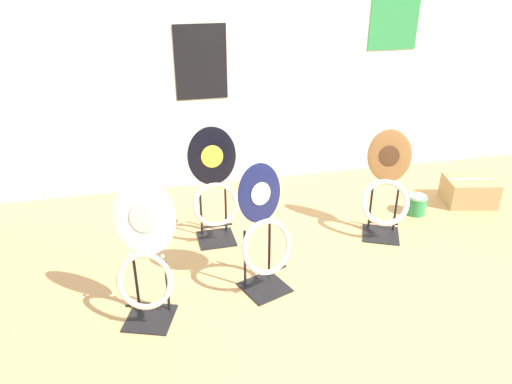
% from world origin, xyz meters
% --- Properties ---
extents(ground_plane, '(14.00, 14.00, 0.00)m').
position_xyz_m(ground_plane, '(0.00, 0.00, 0.00)').
color(ground_plane, tan).
extents(wall_back, '(8.00, 0.07, 2.60)m').
position_xyz_m(wall_back, '(0.00, 2.36, 1.30)').
color(wall_back, silver).
rests_on(wall_back, ground_plane).
extents(toilet_seat_display_woodgrain, '(0.45, 0.43, 0.83)m').
position_xyz_m(toilet_seat_display_woodgrain, '(0.52, 1.10, 0.39)').
color(toilet_seat_display_woodgrain, black).
rests_on(toilet_seat_display_woodgrain, ground_plane).
extents(toilet_seat_display_white_plain, '(0.42, 0.38, 0.90)m').
position_xyz_m(toilet_seat_display_white_plain, '(-1.31, 0.49, 0.42)').
color(toilet_seat_display_white_plain, black).
rests_on(toilet_seat_display_white_plain, ground_plane).
extents(toilet_seat_display_navy_moon, '(0.40, 0.36, 0.88)m').
position_xyz_m(toilet_seat_display_navy_moon, '(-0.56, 0.63, 0.43)').
color(toilet_seat_display_navy_moon, black).
rests_on(toilet_seat_display_navy_moon, ground_plane).
extents(toilet_seat_display_jazz_black, '(0.36, 0.29, 0.90)m').
position_xyz_m(toilet_seat_display_jazz_black, '(-0.78, 1.32, 0.43)').
color(toilet_seat_display_jazz_black, black).
rests_on(toilet_seat_display_jazz_black, ground_plane).
extents(paint_can, '(0.17, 0.17, 0.17)m').
position_xyz_m(paint_can, '(0.96, 1.34, 0.09)').
color(paint_can, '#2D8E4C').
rests_on(paint_can, ground_plane).
extents(storage_box, '(0.48, 0.42, 0.23)m').
position_xyz_m(storage_box, '(1.52, 1.43, 0.11)').
color(storage_box, tan).
rests_on(storage_box, ground_plane).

